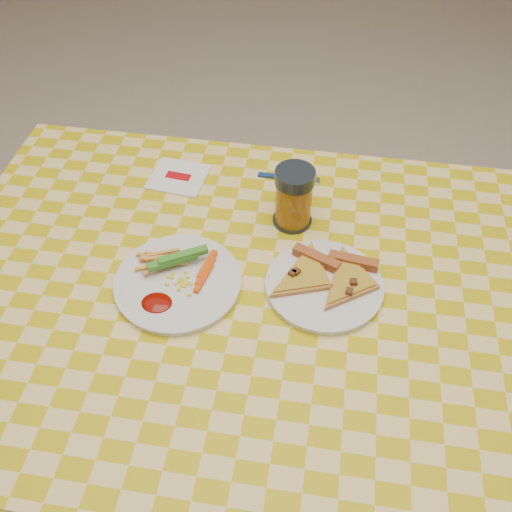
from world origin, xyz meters
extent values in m
plane|color=beige|center=(0.00, 0.00, 0.00)|extent=(8.00, 8.00, 0.00)
cylinder|color=white|center=(-0.54, 0.34, 0.35)|extent=(0.06, 0.06, 0.71)
cylinder|color=white|center=(0.54, 0.34, 0.35)|extent=(0.06, 0.06, 0.71)
cube|color=brown|center=(0.00, 0.00, 0.73)|extent=(1.20, 0.80, 0.04)
cylinder|color=silver|center=(-0.17, -0.01, 0.76)|extent=(0.24, 0.24, 0.01)
cylinder|color=silver|center=(0.10, 0.03, 0.76)|extent=(0.24, 0.24, 0.01)
cube|color=#116C15|center=(-0.17, 0.03, 0.79)|extent=(0.10, 0.08, 0.02)
cube|color=#F54F0A|center=(-0.12, 0.02, 0.78)|extent=(0.06, 0.08, 0.02)
ellipsoid|color=#750A02|center=(-0.19, -0.07, 0.77)|extent=(0.06, 0.05, 0.01)
cube|color=#AE5727|center=(0.08, 0.08, 0.78)|extent=(0.09, 0.06, 0.02)
cube|color=#AE5727|center=(0.15, 0.08, 0.78)|extent=(0.10, 0.03, 0.02)
cylinder|color=black|center=(0.02, 0.20, 0.76)|extent=(0.08, 0.08, 0.01)
cylinder|color=#86500E|center=(0.02, 0.20, 0.81)|extent=(0.07, 0.07, 0.11)
cylinder|color=black|center=(0.02, 0.20, 0.87)|extent=(0.08, 0.08, 0.03)
cube|color=white|center=(-0.24, 0.29, 0.76)|extent=(0.13, 0.12, 0.01)
cube|color=#B60A11|center=(-0.24, 0.29, 0.76)|extent=(0.06, 0.03, 0.00)
cube|color=navy|center=(-0.02, 0.33, 0.76)|extent=(0.10, 0.01, 0.01)
cube|color=white|center=(0.05, 0.33, 0.76)|extent=(0.04, 0.02, 0.00)
camera|label=1|loc=(0.08, -0.65, 1.58)|focal=40.00mm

